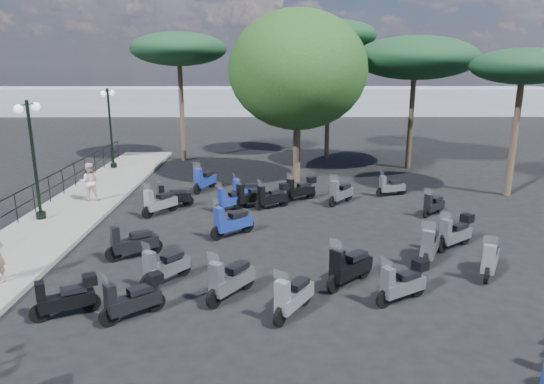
{
  "coord_description": "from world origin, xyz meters",
  "views": [
    {
      "loc": [
        1.29,
        -13.3,
        5.74
      ],
      "look_at": [
        1.43,
        3.81,
        1.2
      ],
      "focal_mm": 32.0,
      "sensor_mm": 36.0,
      "label": 1
    }
  ],
  "objects_px": {
    "pedestrian_far": "(89,182)",
    "scooter_17": "(231,200)",
    "lamp_post_2": "(110,123)",
    "pine_3": "(523,67)",
    "scooter_26": "(490,260)",
    "scooter_22": "(300,190)",
    "pine_2": "(179,49)",
    "scooter_13": "(293,297)",
    "scooter_27": "(455,233)",
    "scooter_20": "(430,246)",
    "broadleaf_tree": "(298,70)",
    "scooter_10": "(251,197)",
    "scooter_9": "(133,243)",
    "pine_0": "(330,36)",
    "scooter_15": "(232,223)",
    "scooter_5": "(173,198)",
    "scooter_28": "(433,205)",
    "lamp_post_1": "(33,153)",
    "scooter_8": "(133,299)",
    "scooter_23": "(341,193)",
    "scooter_16": "(246,190)",
    "scooter_30": "(272,197)",
    "pine_1": "(415,58)",
    "scooter_2": "(66,298)",
    "scooter_29": "(391,187)",
    "scooter_14": "(230,280)",
    "scooter_11": "(204,180)",
    "scooter_19": "(403,284)",
    "scooter_21": "(349,268)",
    "scooter_3": "(165,267)",
    "scooter_4": "(160,203)"
  },
  "relations": [
    {
      "from": "broadleaf_tree",
      "to": "scooter_13",
      "type": "bearing_deg",
      "value": -93.63
    },
    {
      "from": "scooter_3",
      "to": "scooter_9",
      "type": "bearing_deg",
      "value": -14.23
    },
    {
      "from": "scooter_2",
      "to": "pine_0",
      "type": "xyz_separation_m",
      "value": [
        8.4,
        19.84,
        6.85
      ]
    },
    {
      "from": "scooter_8",
      "to": "scooter_23",
      "type": "height_order",
      "value": "scooter_23"
    },
    {
      "from": "scooter_9",
      "to": "scooter_17",
      "type": "relative_size",
      "value": 1.23
    },
    {
      "from": "scooter_5",
      "to": "scooter_20",
      "type": "height_order",
      "value": "scooter_20"
    },
    {
      "from": "scooter_22",
      "to": "pine_2",
      "type": "xyz_separation_m",
      "value": [
        -6.57,
        9.13,
        6.06
      ]
    },
    {
      "from": "lamp_post_2",
      "to": "scooter_15",
      "type": "relative_size",
      "value": 3.02
    },
    {
      "from": "scooter_13",
      "to": "pine_0",
      "type": "relative_size",
      "value": 0.18
    },
    {
      "from": "lamp_post_2",
      "to": "scooter_30",
      "type": "relative_size",
      "value": 2.99
    },
    {
      "from": "scooter_8",
      "to": "scooter_26",
      "type": "xyz_separation_m",
      "value": [
        9.28,
        2.25,
        -0.01
      ]
    },
    {
      "from": "scooter_21",
      "to": "pine_2",
      "type": "xyz_separation_m",
      "value": [
        -7.31,
        17.47,
        6.04
      ]
    },
    {
      "from": "pine_3",
      "to": "scooter_5",
      "type": "bearing_deg",
      "value": -172.35
    },
    {
      "from": "scooter_17",
      "to": "pine_1",
      "type": "distance_m",
      "value": 13.64
    },
    {
      "from": "scooter_13",
      "to": "scooter_27",
      "type": "relative_size",
      "value": 1.02
    },
    {
      "from": "scooter_30",
      "to": "pine_1",
      "type": "bearing_deg",
      "value": -74.96
    },
    {
      "from": "scooter_16",
      "to": "scooter_11",
      "type": "bearing_deg",
      "value": 32.03
    },
    {
      "from": "scooter_8",
      "to": "pine_3",
      "type": "distance_m",
      "value": 18.35
    },
    {
      "from": "pedestrian_far",
      "to": "scooter_17",
      "type": "height_order",
      "value": "pedestrian_far"
    },
    {
      "from": "lamp_post_2",
      "to": "scooter_17",
      "type": "bearing_deg",
      "value": -38.96
    },
    {
      "from": "pedestrian_far",
      "to": "pine_3",
      "type": "distance_m",
      "value": 18.9
    },
    {
      "from": "scooter_20",
      "to": "broadleaf_tree",
      "type": "height_order",
      "value": "broadleaf_tree"
    },
    {
      "from": "scooter_8",
      "to": "pine_2",
      "type": "relative_size",
      "value": 0.18
    },
    {
      "from": "lamp_post_1",
      "to": "scooter_19",
      "type": "xyz_separation_m",
      "value": [
        11.78,
        -6.34,
        -2.15
      ]
    },
    {
      "from": "scooter_10",
      "to": "pine_2",
      "type": "height_order",
      "value": "pine_2"
    },
    {
      "from": "scooter_5",
      "to": "pine_1",
      "type": "relative_size",
      "value": 0.21
    },
    {
      "from": "lamp_post_1",
      "to": "scooter_26",
      "type": "xyz_separation_m",
      "value": [
        14.62,
        -4.83,
        -2.17
      ]
    },
    {
      "from": "scooter_3",
      "to": "scooter_30",
      "type": "distance_m",
      "value": 7.59
    },
    {
      "from": "scooter_16",
      "to": "scooter_23",
      "type": "xyz_separation_m",
      "value": [
        4.03,
        -0.72,
        0.05
      ]
    },
    {
      "from": "scooter_14",
      "to": "lamp_post_1",
      "type": "bearing_deg",
      "value": -3.52
    },
    {
      "from": "lamp_post_1",
      "to": "scooter_17",
      "type": "xyz_separation_m",
      "value": [
        6.96,
        1.51,
        -2.21
      ]
    },
    {
      "from": "scooter_9",
      "to": "scooter_29",
      "type": "relative_size",
      "value": 1.06
    },
    {
      "from": "pine_3",
      "to": "scooter_26",
      "type": "bearing_deg",
      "value": -118.45
    },
    {
      "from": "scooter_29",
      "to": "lamp_post_2",
      "type": "bearing_deg",
      "value": 50.32
    },
    {
      "from": "scooter_27",
      "to": "pine_1",
      "type": "height_order",
      "value": "pine_1"
    },
    {
      "from": "pine_2",
      "to": "lamp_post_2",
      "type": "bearing_deg",
      "value": -139.98
    },
    {
      "from": "scooter_2",
      "to": "pine_2",
      "type": "relative_size",
      "value": 0.19
    },
    {
      "from": "scooter_15",
      "to": "broadleaf_tree",
      "type": "bearing_deg",
      "value": -58.67
    },
    {
      "from": "lamp_post_2",
      "to": "scooter_19",
      "type": "height_order",
      "value": "lamp_post_2"
    },
    {
      "from": "scooter_14",
      "to": "scooter_20",
      "type": "relative_size",
      "value": 0.9
    },
    {
      "from": "scooter_16",
      "to": "scooter_29",
      "type": "distance_m",
      "value": 6.5
    },
    {
      "from": "scooter_9",
      "to": "scooter_10",
      "type": "height_order",
      "value": "scooter_9"
    },
    {
      "from": "scooter_22",
      "to": "pine_3",
      "type": "distance_m",
      "value": 10.73
    },
    {
      "from": "scooter_10",
      "to": "scooter_26",
      "type": "relative_size",
      "value": 0.96
    },
    {
      "from": "scooter_23",
      "to": "pine_2",
      "type": "height_order",
      "value": "pine_2"
    },
    {
      "from": "scooter_4",
      "to": "scooter_15",
      "type": "bearing_deg",
      "value": 178.43
    },
    {
      "from": "scooter_8",
      "to": "scooter_2",
      "type": "bearing_deg",
      "value": 48.73
    },
    {
      "from": "scooter_17",
      "to": "scooter_29",
      "type": "xyz_separation_m",
      "value": [
        7.0,
        2.13,
        -0.01
      ]
    },
    {
      "from": "scooter_5",
      "to": "pine_3",
      "type": "relative_size",
      "value": 0.24
    },
    {
      "from": "scooter_28",
      "to": "pedestrian_far",
      "type": "bearing_deg",
      "value": 39.44
    }
  ]
}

